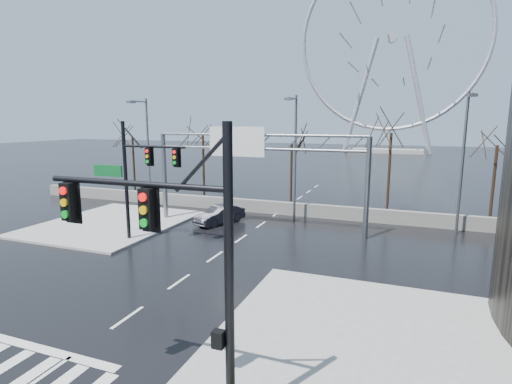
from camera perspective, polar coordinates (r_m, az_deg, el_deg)
The scene contains 17 objects.
ground at distance 18.07m, azimuth -17.86°, elevation -16.68°, with size 260.00×260.00×0.00m, color black.
sidewalk_right_ext at distance 16.46m, azimuth 17.78°, elevation -19.19°, with size 12.00×10.00×0.15m, color gray.
sidewalk_far at distance 33.43m, azimuth -19.85°, elevation -4.22°, with size 10.00×12.00×0.15m, color gray.
barrier_wall at distance 34.86m, azimuth 2.97°, elevation -2.25°, with size 52.00×0.50×1.10m, color slate.
signal_mast_near at distance 10.38m, azimuth -10.88°, elevation -7.61°, with size 5.52×0.41×8.00m.
signal_mast_far at distance 27.06m, azimuth -16.35°, elevation 2.97°, with size 4.72×0.41×8.00m.
sign_gantry at distance 29.56m, azimuth -0.66°, elevation 4.63°, with size 16.36×0.40×7.60m.
streetlight_left at distance 37.97m, azimuth -15.47°, elevation 6.55°, with size 0.50×2.55×10.00m.
streetlight_mid at distance 31.79m, azimuth 5.48°, elevation 6.25°, with size 0.50×2.55×10.00m.
streetlight_right at distance 30.87m, azimuth 27.58°, elevation 5.04°, with size 0.50×2.55×10.00m.
tree_far_left at distance 46.26m, azimuth -17.21°, elevation 6.65°, with size 3.50×3.50×7.00m.
tree_left at distance 40.88m, azimuth -7.60°, elevation 7.18°, with size 3.75×3.75×7.50m.
tree_center at distance 38.46m, azimuth 5.11°, elevation 5.85°, with size 3.25×3.25×6.50m.
tree_right at distance 35.99m, azimuth 18.70°, elevation 6.74°, with size 3.90×3.90×7.80m.
tree_far_right at distance 37.10m, azimuth 31.13°, elevation 4.66°, with size 3.40×3.40×6.80m.
ferris_wheel at distance 109.08m, azimuth 18.78°, elevation 19.16°, with size 45.00×6.00×50.91m.
car at distance 31.65m, azimuth -5.21°, elevation -3.25°, with size 1.50×4.32×1.42m, color black.
Camera 1 is at (10.41, -12.42, 8.00)m, focal length 28.00 mm.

